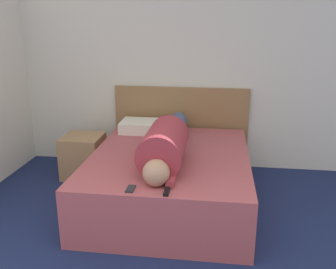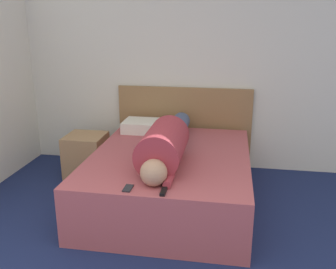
{
  "view_description": "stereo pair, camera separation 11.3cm",
  "coord_description": "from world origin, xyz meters",
  "px_view_note": "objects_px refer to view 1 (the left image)",
  "views": [
    {
      "loc": [
        0.32,
        -1.21,
        1.84
      ],
      "look_at": [
        -0.14,
        2.17,
        0.78
      ],
      "focal_mm": 40.0,
      "sensor_mm": 36.0,
      "label": 1
    },
    {
      "loc": [
        0.43,
        -1.19,
        1.84
      ],
      "look_at": [
        -0.14,
        2.17,
        0.78
      ],
      "focal_mm": 40.0,
      "sensor_mm": 36.0,
      "label": 2
    }
  ],
  "objects_px": {
    "nightstand": "(83,156)",
    "tv_remote": "(167,191)",
    "bed": "(170,178)",
    "cell_phone": "(131,189)",
    "person_lying": "(166,143)",
    "pillow_near_headboard": "(147,126)"
  },
  "relations": [
    {
      "from": "tv_remote",
      "to": "bed",
      "type": "bearing_deg",
      "value": 95.92
    },
    {
      "from": "bed",
      "to": "person_lying",
      "type": "height_order",
      "value": "person_lying"
    },
    {
      "from": "pillow_near_headboard",
      "to": "cell_phone",
      "type": "height_order",
      "value": "pillow_near_headboard"
    },
    {
      "from": "nightstand",
      "to": "tv_remote",
      "type": "xyz_separation_m",
      "value": [
        1.22,
        -1.41,
        0.29
      ]
    },
    {
      "from": "nightstand",
      "to": "cell_phone",
      "type": "height_order",
      "value": "cell_phone"
    },
    {
      "from": "nightstand",
      "to": "tv_remote",
      "type": "height_order",
      "value": "tv_remote"
    },
    {
      "from": "bed",
      "to": "nightstand",
      "type": "distance_m",
      "value": 1.25
    },
    {
      "from": "person_lying",
      "to": "cell_phone",
      "type": "distance_m",
      "value": 0.74
    },
    {
      "from": "bed",
      "to": "pillow_near_headboard",
      "type": "xyz_separation_m",
      "value": [
        -0.38,
        0.74,
        0.33
      ]
    },
    {
      "from": "bed",
      "to": "pillow_near_headboard",
      "type": "height_order",
      "value": "pillow_near_headboard"
    },
    {
      "from": "bed",
      "to": "tv_remote",
      "type": "distance_m",
      "value": 0.92
    },
    {
      "from": "bed",
      "to": "person_lying",
      "type": "distance_m",
      "value": 0.47
    },
    {
      "from": "bed",
      "to": "cell_phone",
      "type": "height_order",
      "value": "cell_phone"
    },
    {
      "from": "cell_phone",
      "to": "nightstand",
      "type": "bearing_deg",
      "value": 123.4
    },
    {
      "from": "pillow_near_headboard",
      "to": "tv_remote",
      "type": "relative_size",
      "value": 4.15
    },
    {
      "from": "bed",
      "to": "cell_phone",
      "type": "distance_m",
      "value": 0.93
    },
    {
      "from": "nightstand",
      "to": "person_lying",
      "type": "bearing_deg",
      "value": -32.41
    },
    {
      "from": "person_lying",
      "to": "cell_phone",
      "type": "relative_size",
      "value": 13.84
    },
    {
      "from": "nightstand",
      "to": "tv_remote",
      "type": "distance_m",
      "value": 1.89
    },
    {
      "from": "nightstand",
      "to": "tv_remote",
      "type": "relative_size",
      "value": 3.38
    },
    {
      "from": "bed",
      "to": "cell_phone",
      "type": "relative_size",
      "value": 15.03
    },
    {
      "from": "person_lying",
      "to": "tv_remote",
      "type": "relative_size",
      "value": 12.0
    }
  ]
}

